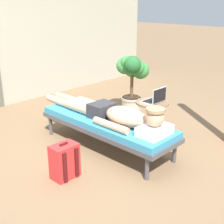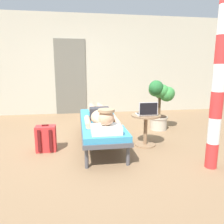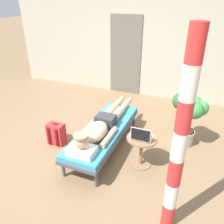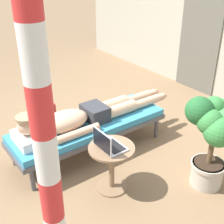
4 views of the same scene
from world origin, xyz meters
name	(u,v)px [view 2 (image 2 of 4)]	position (x,y,z in m)	size (l,w,h in m)	color
ground_plane	(89,145)	(0.00, 0.00, 0.00)	(40.00, 40.00, 0.00)	#846647
house_wall_back	(90,65)	(0.19, 2.79, 1.35)	(7.60, 0.20, 2.70)	#B2AD99
house_door_panel	(71,77)	(-0.34, 2.68, 1.02)	(0.84, 0.03, 2.04)	#625F54
lounge_chair	(100,124)	(0.19, 0.05, 0.35)	(0.65, 2.00, 0.42)	#4C4C51
person_reclining	(101,115)	(0.19, -0.06, 0.52)	(0.53, 2.17, 0.33)	white
side_table	(146,125)	(0.93, -0.14, 0.36)	(0.48, 0.48, 0.52)	#8C6B4C
laptop	(147,112)	(0.93, -0.19, 0.58)	(0.31, 0.24, 0.23)	silver
backpack	(46,139)	(-0.68, -0.14, 0.20)	(0.30, 0.26, 0.42)	red
potted_plant	(161,97)	(1.51, 0.72, 0.68)	(0.60, 0.53, 1.04)	#BFB29E
porch_post	(219,78)	(1.52, -1.08, 1.16)	(0.15, 0.15, 2.31)	red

